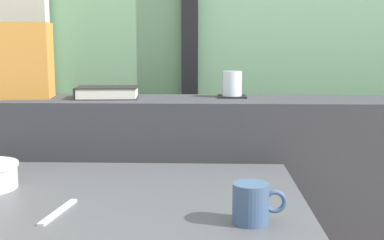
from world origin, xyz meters
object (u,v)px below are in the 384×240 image
(breakfast_table, at_px, (109,240))
(coaster_square, at_px, (232,96))
(closed_book, at_px, (107,92))
(fork_utensil, at_px, (58,212))
(juice_glass, at_px, (232,84))
(throw_pillow, at_px, (4,61))
(ceramic_mug, at_px, (252,203))

(breakfast_table, relative_size, coaster_square, 9.61)
(closed_book, height_order, fork_utensil, closed_book)
(coaster_square, xyz_separation_m, juice_glass, (0.00, 0.00, 0.04))
(breakfast_table, bearing_deg, closed_book, 101.07)
(throw_pillow, height_order, fork_utensil, throw_pillow)
(fork_utensil, bearing_deg, throw_pillow, 127.86)
(coaster_square, bearing_deg, juice_glass, 75.96)
(juice_glass, xyz_separation_m, throw_pillow, (-0.79, -0.05, 0.08))
(throw_pillow, bearing_deg, closed_book, 0.78)
(juice_glass, xyz_separation_m, ceramic_mug, (0.01, -0.78, -0.18))
(coaster_square, bearing_deg, ceramic_mug, -89.31)
(breakfast_table, bearing_deg, fork_utensil, -121.09)
(breakfast_table, height_order, juice_glass, juice_glass)
(breakfast_table, height_order, throw_pillow, throw_pillow)
(throw_pillow, bearing_deg, breakfast_table, -49.51)
(coaster_square, distance_m, closed_book, 0.44)
(breakfast_table, relative_size, closed_book, 4.33)
(ceramic_mug, bearing_deg, fork_utensil, 173.69)
(coaster_square, height_order, throw_pillow, throw_pillow)
(ceramic_mug, bearing_deg, throw_pillow, 137.90)
(closed_book, bearing_deg, fork_utensil, -87.90)
(closed_book, bearing_deg, coaster_square, 6.19)
(coaster_square, xyz_separation_m, ceramic_mug, (0.01, -0.78, -0.14))
(closed_book, height_order, ceramic_mug, closed_book)
(coaster_square, relative_size, fork_utensil, 0.59)
(breakfast_table, relative_size, throw_pillow, 3.00)
(coaster_square, xyz_separation_m, closed_book, (-0.44, -0.05, 0.02))
(breakfast_table, relative_size, juice_glass, 10.99)
(breakfast_table, relative_size, ceramic_mug, 8.50)
(closed_book, relative_size, fork_utensil, 1.30)
(closed_book, height_order, throw_pillow, throw_pillow)
(breakfast_table, xyz_separation_m, ceramic_mug, (0.34, -0.18, 0.16))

